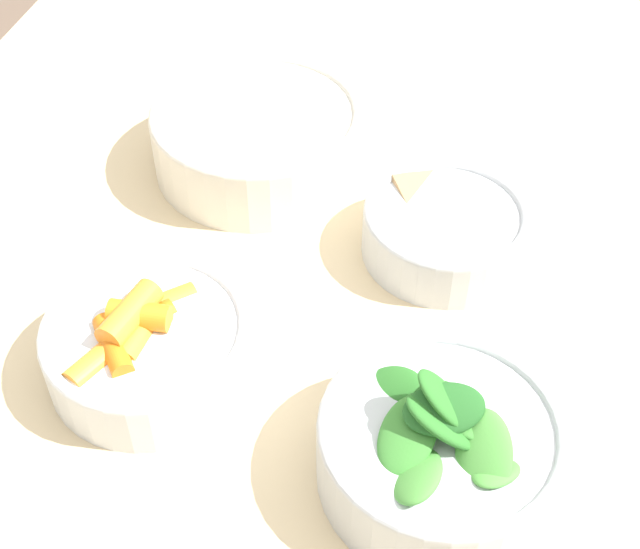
{
  "coord_description": "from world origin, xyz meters",
  "views": [
    {
      "loc": [
        -0.52,
        -0.14,
        1.3
      ],
      "look_at": [
        -0.02,
        -0.02,
        0.79
      ],
      "focal_mm": 50.0,
      "sensor_mm": 36.0,
      "label": 1
    }
  ],
  "objects_px": {
    "bowl_cookies": "(445,228)",
    "bowl_greens": "(440,446)",
    "bowl_carrots": "(148,343)",
    "bowl_beans_hotdog": "(258,139)"
  },
  "relations": [
    {
      "from": "bowl_carrots",
      "to": "bowl_cookies",
      "type": "distance_m",
      "value": 0.27
    },
    {
      "from": "bowl_carrots",
      "to": "bowl_beans_hotdog",
      "type": "bearing_deg",
      "value": -2.26
    },
    {
      "from": "bowl_greens",
      "to": "bowl_cookies",
      "type": "bearing_deg",
      "value": 6.62
    },
    {
      "from": "bowl_cookies",
      "to": "bowl_greens",
      "type": "bearing_deg",
      "value": -173.38
    },
    {
      "from": "bowl_carrots",
      "to": "bowl_greens",
      "type": "xyz_separation_m",
      "value": [
        -0.05,
        -0.23,
        0.01
      ]
    },
    {
      "from": "bowl_greens",
      "to": "bowl_beans_hotdog",
      "type": "xyz_separation_m",
      "value": [
        0.31,
        0.22,
        -0.0
      ]
    },
    {
      "from": "bowl_greens",
      "to": "bowl_cookies",
      "type": "xyz_separation_m",
      "value": [
        0.23,
        0.03,
        -0.01
      ]
    },
    {
      "from": "bowl_greens",
      "to": "bowl_cookies",
      "type": "distance_m",
      "value": 0.23
    },
    {
      "from": "bowl_carrots",
      "to": "bowl_beans_hotdog",
      "type": "height_order",
      "value": "bowl_carrots"
    },
    {
      "from": "bowl_cookies",
      "to": "bowl_beans_hotdog",
      "type": "bearing_deg",
      "value": 67.16
    }
  ]
}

